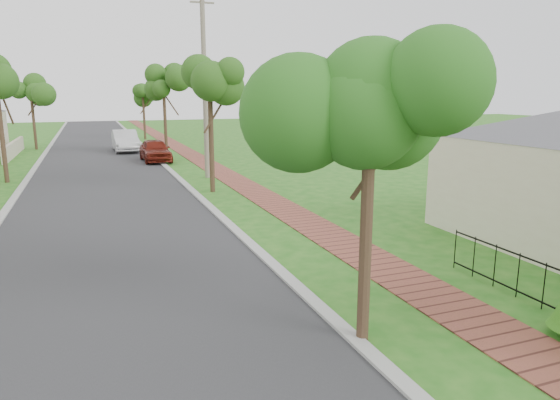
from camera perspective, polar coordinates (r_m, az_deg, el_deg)
ground at (r=7.94m, az=9.80°, el=-21.17°), size 160.00×160.00×0.00m
road at (r=26.03m, az=-19.44°, el=1.81°), size 7.00×120.00×0.02m
kerb_right at (r=26.35m, az=-11.50°, el=2.38°), size 0.30×120.00×0.10m
kerb_left at (r=26.21m, az=-27.43°, el=1.20°), size 0.30×120.00×0.10m
sidewalk at (r=26.88m, az=-6.02°, el=2.74°), size 1.50×120.00×0.03m
street_trees at (r=32.51m, az=-20.17°, el=11.72°), size 10.70×37.65×5.89m
parked_car_red at (r=33.40m, az=-14.08°, el=5.52°), size 1.82×4.28×1.44m
parked_car_white at (r=39.88m, az=-17.27°, el=6.46°), size 1.80×4.90×1.60m
near_tree at (r=8.35m, az=10.40°, el=12.10°), size 2.13×2.13×5.47m
utility_pole at (r=26.18m, az=-8.60°, el=12.56°), size 1.20×0.24×9.10m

